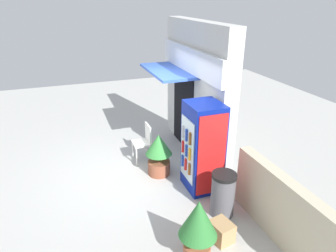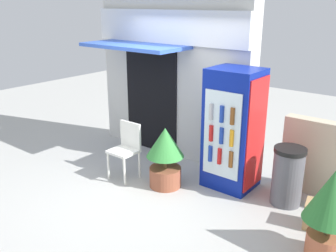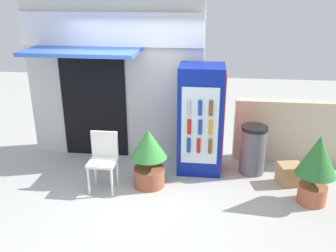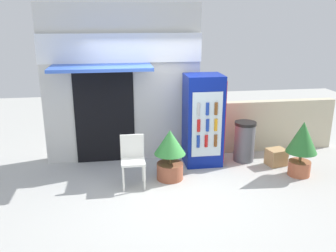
{
  "view_description": "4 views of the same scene",
  "coord_description": "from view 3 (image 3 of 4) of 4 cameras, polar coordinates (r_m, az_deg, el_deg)",
  "views": [
    {
      "loc": [
        5.71,
        -1.36,
        3.65
      ],
      "look_at": [
        0.05,
        0.67,
        1.03
      ],
      "focal_mm": 32.2,
      "sensor_mm": 36.0,
      "label": 1
    },
    {
      "loc": [
        3.5,
        -3.66,
        2.72
      ],
      "look_at": [
        0.19,
        0.52,
        0.93
      ],
      "focal_mm": 39.91,
      "sensor_mm": 36.0,
      "label": 2
    },
    {
      "loc": [
        1.13,
        -4.64,
        2.96
      ],
      "look_at": [
        0.52,
        0.55,
        0.96
      ],
      "focal_mm": 38.89,
      "sensor_mm": 36.0,
      "label": 3
    },
    {
      "loc": [
        -0.7,
        -5.63,
        2.9
      ],
      "look_at": [
        0.24,
        0.67,
        0.94
      ],
      "focal_mm": 38.32,
      "sensor_mm": 36.0,
      "label": 4
    }
  ],
  "objects": [
    {
      "name": "stone_boundary_wall",
      "position": [
        6.91,
        20.8,
        -0.86
      ],
      "size": [
        2.52,
        0.21,
        1.12
      ],
      "primitive_type": "cube",
      "color": "beige",
      "rests_on": "ground"
    },
    {
      "name": "drink_cooler",
      "position": [
        6.05,
        5.19,
        0.99
      ],
      "size": [
        0.75,
        0.7,
        1.82
      ],
      "color": "navy",
      "rests_on": "ground"
    },
    {
      "name": "potted_plant_curbside",
      "position": [
        5.57,
        22.29,
        -5.44
      ],
      "size": [
        0.57,
        0.57,
        1.06
      ],
      "color": "#AD5B3D",
      "rests_on": "ground"
    },
    {
      "name": "cardboard_box",
      "position": [
        6.19,
        18.54,
        -7.15
      ],
      "size": [
        0.42,
        0.37,
        0.34
      ],
      "primitive_type": "cube",
      "rotation": [
        0.0,
        0.0,
        0.2
      ],
      "color": "tan",
      "rests_on": "ground"
    },
    {
      "name": "trash_bin",
      "position": [
        6.27,
        13.16,
        -3.6
      ],
      "size": [
        0.44,
        0.44,
        0.84
      ],
      "color": "#595960",
      "rests_on": "ground"
    },
    {
      "name": "storefront_building",
      "position": [
        6.6,
        -8.49,
        8.81
      ],
      "size": [
        3.14,
        1.19,
        3.16
      ],
      "color": "silver",
      "rests_on": "ground"
    },
    {
      "name": "ground",
      "position": [
        5.62,
        -6.0,
        -11.02
      ],
      "size": [
        16.0,
        16.0,
        0.0
      ],
      "primitive_type": "plane",
      "color": "#B2B2AD"
    },
    {
      "name": "potted_plant_near_shop",
      "position": [
        5.66,
        -3.04,
        -4.53
      ],
      "size": [
        0.57,
        0.57,
        0.95
      ],
      "color": "#995138",
      "rests_on": "ground"
    },
    {
      "name": "plastic_chair",
      "position": [
        5.7,
        -10.08,
        -4.69
      ],
      "size": [
        0.42,
        0.4,
        0.91
      ],
      "color": "white",
      "rests_on": "ground"
    }
  ]
}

